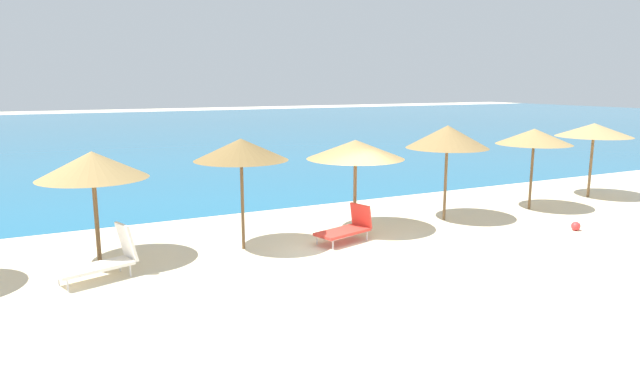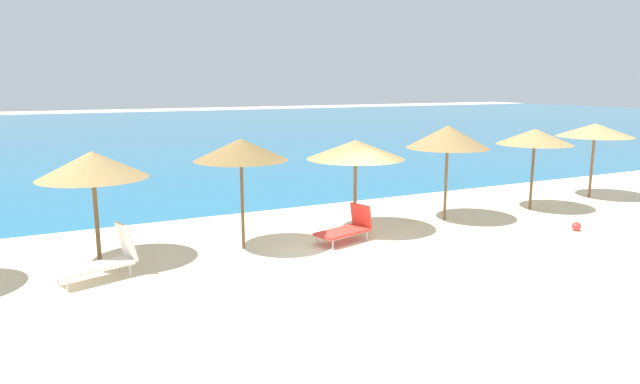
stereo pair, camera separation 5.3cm
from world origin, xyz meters
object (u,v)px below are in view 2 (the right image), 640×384
object	(u,v)px
beach_umbrella_3	(356,150)
beach_umbrella_5	(535,137)
lounge_chair_1	(105,259)
beach_umbrella_2	(241,150)
beach_ball	(576,226)
beach_umbrella_4	(448,137)
beach_umbrella_1	(92,165)
lounge_chair_0	(347,228)
beach_umbrella_6	(595,130)

from	to	relation	value
beach_umbrella_3	beach_umbrella_5	xyz separation A→B (m)	(6.42, -0.19, 0.09)
lounge_chair_1	beach_umbrella_5	bearing A→B (deg)	-104.05
beach_umbrella_3	beach_umbrella_2	bearing A→B (deg)	-175.64
beach_umbrella_5	lounge_chair_1	size ratio (longest dim) A/B	1.53
beach_umbrella_5	beach_ball	bearing A→B (deg)	-110.47
beach_umbrella_2	beach_umbrella_4	xyz separation A→B (m)	(6.34, 0.16, 0.02)
beach_umbrella_5	beach_umbrella_1	bearing A→B (deg)	178.19
lounge_chair_1	lounge_chair_0	bearing A→B (deg)	-105.90
beach_umbrella_6	lounge_chair_1	xyz separation A→B (m)	(-16.41, -1.28, -1.96)
beach_umbrella_1	lounge_chair_0	bearing A→B (deg)	-10.05
beach_umbrella_2	beach_umbrella_1	bearing A→B (deg)	171.78
beach_umbrella_2	beach_umbrella_4	size ratio (longest dim) A/B	0.97
beach_umbrella_1	beach_umbrella_4	distance (m)	9.62
beach_umbrella_2	lounge_chair_1	world-z (taller)	beach_umbrella_2
beach_umbrella_1	beach_ball	bearing A→B (deg)	-13.76
beach_umbrella_2	beach_umbrella_3	world-z (taller)	beach_umbrella_2
beach_umbrella_6	beach_ball	size ratio (longest dim) A/B	10.56
beach_umbrella_3	beach_ball	world-z (taller)	beach_umbrella_3
lounge_chair_0	lounge_chair_1	distance (m)	5.88
beach_umbrella_4	beach_umbrella_5	bearing A→B (deg)	-1.74
beach_umbrella_6	lounge_chair_1	world-z (taller)	beach_umbrella_6
beach_umbrella_4	lounge_chair_1	xyz separation A→B (m)	(-9.61, -0.91, -2.05)
beach_umbrella_1	beach_umbrella_6	bearing A→B (deg)	0.23
lounge_chair_1	beach_ball	size ratio (longest dim) A/B	6.80
lounge_chair_0	beach_umbrella_6	bearing A→B (deg)	-100.27
lounge_chair_0	beach_umbrella_3	bearing A→B (deg)	-56.42
beach_umbrella_4	lounge_chair_1	world-z (taller)	beach_umbrella_4
beach_umbrella_4	beach_umbrella_5	size ratio (longest dim) A/B	1.08
beach_umbrella_3	lounge_chair_0	size ratio (longest dim) A/B	1.63
beach_umbrella_4	beach_ball	distance (m)	4.29
beach_umbrella_1	beach_umbrella_4	size ratio (longest dim) A/B	0.91
beach_umbrella_6	beach_umbrella_3	bearing A→B (deg)	-178.33
beach_umbrella_3	beach_ball	size ratio (longest dim) A/B	10.64
beach_umbrella_2	beach_umbrella_4	bearing A→B (deg)	1.49
beach_umbrella_3	beach_umbrella_6	bearing A→B (deg)	1.67
beach_umbrella_5	lounge_chair_0	world-z (taller)	beach_umbrella_5
lounge_chair_0	beach_ball	distance (m)	6.46
lounge_chair_0	beach_ball	size ratio (longest dim) A/B	6.51
beach_umbrella_2	beach_umbrella_3	distance (m)	3.32
beach_umbrella_6	lounge_chair_0	size ratio (longest dim) A/B	1.62
beach_umbrella_4	lounge_chair_0	size ratio (longest dim) A/B	1.73
beach_umbrella_3	beach_umbrella_4	world-z (taller)	beach_umbrella_4
beach_umbrella_6	beach_umbrella_5	bearing A→B (deg)	-172.06
beach_umbrella_5	beach_umbrella_6	bearing A→B (deg)	7.94
beach_umbrella_2	lounge_chair_1	distance (m)	3.92
beach_umbrella_3	lounge_chair_0	world-z (taller)	beach_umbrella_3
beach_umbrella_3	beach_umbrella_4	distance (m)	3.05
beach_umbrella_1	beach_umbrella_6	xyz separation A→B (m)	(16.41, 0.06, 0.15)
beach_umbrella_2	beach_umbrella_3	size ratio (longest dim) A/B	1.03
lounge_chair_1	beach_ball	xyz separation A→B (m)	(12.05, -1.74, -0.30)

